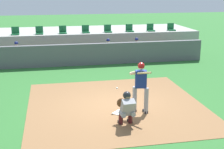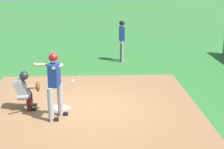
{
  "view_description": "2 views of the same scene",
  "coord_description": "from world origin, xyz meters",
  "px_view_note": "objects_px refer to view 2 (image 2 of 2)",
  "views": [
    {
      "loc": [
        -2.27,
        -10.77,
        4.26
      ],
      "look_at": [
        0.0,
        0.7,
        1.0
      ],
      "focal_mm": 50.73,
      "sensor_mm": 36.0,
      "label": 1
    },
    {
      "loc": [
        9.2,
        0.23,
        3.75
      ],
      "look_at": [
        0.0,
        0.7,
        1.0
      ],
      "focal_mm": 54.73,
      "sensor_mm": 36.0,
      "label": 2
    }
  ],
  "objects_px": {
    "batter_at_plate": "(55,82)",
    "home_plate": "(60,108)",
    "catcher_crouched": "(25,89)",
    "on_deck_batter": "(122,38)"
  },
  "relations": [
    {
      "from": "catcher_crouched",
      "to": "on_deck_batter",
      "type": "height_order",
      "value": "on_deck_batter"
    },
    {
      "from": "home_plate",
      "to": "batter_at_plate",
      "type": "bearing_deg",
      "value": -2.5
    },
    {
      "from": "batter_at_plate",
      "to": "catcher_crouched",
      "type": "xyz_separation_m",
      "value": [
        -0.71,
        -0.92,
        -0.43
      ]
    },
    {
      "from": "batter_at_plate",
      "to": "home_plate",
      "type": "bearing_deg",
      "value": 177.5
    },
    {
      "from": "catcher_crouched",
      "to": "batter_at_plate",
      "type": "bearing_deg",
      "value": 52.12
    },
    {
      "from": "home_plate",
      "to": "catcher_crouched",
      "type": "relative_size",
      "value": 0.26
    },
    {
      "from": "catcher_crouched",
      "to": "on_deck_batter",
      "type": "distance_m",
      "value": 6.27
    },
    {
      "from": "batter_at_plate",
      "to": "on_deck_batter",
      "type": "height_order",
      "value": "batter_at_plate"
    },
    {
      "from": "home_plate",
      "to": "catcher_crouched",
      "type": "xyz_separation_m",
      "value": [
        -0.02,
        -0.95,
        0.59
      ]
    },
    {
      "from": "home_plate",
      "to": "on_deck_batter",
      "type": "distance_m",
      "value": 5.94
    }
  ]
}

